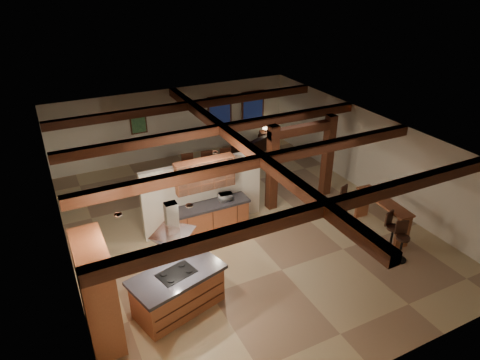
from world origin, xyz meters
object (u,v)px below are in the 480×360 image
object	(u,v)px
kitchen_island	(178,291)
bar_counter	(383,211)
sofa	(254,144)
dining_table	(211,179)

from	to	relation	value
kitchen_island	bar_counter	bearing A→B (deg)	3.16
kitchen_island	sofa	bearing A→B (deg)	51.18
sofa	bar_counter	bearing A→B (deg)	71.30
kitchen_island	bar_counter	distance (m)	6.61
dining_table	kitchen_island	bearing A→B (deg)	-104.03
sofa	bar_counter	xyz separation A→B (m)	(0.52, -7.19, 0.41)
sofa	bar_counter	size ratio (longest dim) A/B	1.04
dining_table	sofa	distance (m)	3.71
sofa	bar_counter	distance (m)	7.22
bar_counter	sofa	bearing A→B (deg)	94.17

